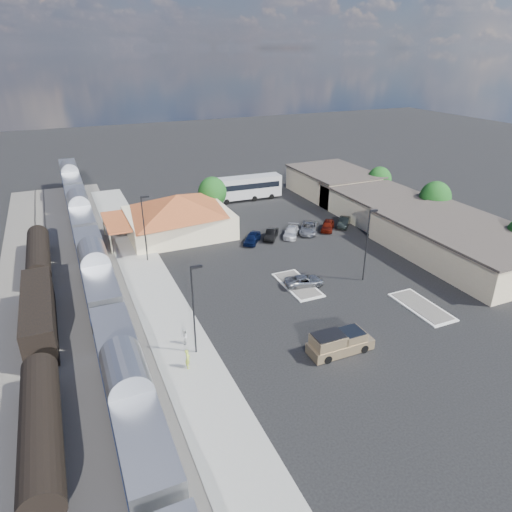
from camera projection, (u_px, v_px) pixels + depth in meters
name	position (u px, v px, depth m)	size (l,w,h in m)	color
ground	(275.00, 300.00, 51.39)	(280.00, 280.00, 0.00)	black
railbed	(72.00, 305.00, 50.32)	(16.00, 100.00, 0.12)	#4C4944
platform	(157.00, 296.00, 51.95)	(5.50, 92.00, 0.18)	gray
passenger_train	(97.00, 279.00, 49.85)	(3.00, 104.00, 5.55)	silver
freight_cars	(39.00, 315.00, 44.81)	(2.80, 46.00, 4.00)	black
station_depot	(178.00, 214.00, 68.40)	(18.35, 12.24, 6.20)	beige
buildings_east	(394.00, 211.00, 72.61)	(14.40, 51.40, 4.80)	#C6B28C
traffic_island_south	(297.00, 285.00, 54.48)	(3.30, 7.50, 0.21)	silver
traffic_island_north	(422.00, 307.00, 49.83)	(3.30, 7.50, 0.21)	silver
lamp_plat_s	(194.00, 304.00, 40.18)	(1.08, 0.25, 9.00)	black
lamp_plat_n	(144.00, 224.00, 58.49)	(1.08, 0.25, 9.00)	black
lamp_lot	(368.00, 240.00, 53.61)	(1.08, 0.25, 9.00)	black
tree_east_b	(435.00, 198.00, 72.10)	(4.94, 4.94, 6.96)	#382314
tree_east_c	(379.00, 180.00, 83.95)	(4.41, 4.41, 6.21)	#382314
tree_depot	(212.00, 192.00, 75.79)	(4.71, 4.71, 6.63)	#382314
pickup_truck	(340.00, 342.00, 42.23)	(6.18, 2.34, 2.14)	tan
suv	(304.00, 281.00, 54.13)	(2.20, 4.78, 1.33)	#92959A
coach_bus	(245.00, 187.00, 84.21)	(13.73, 3.55, 4.37)	white
person_a	(188.00, 359.00, 39.86)	(0.68, 0.44, 1.85)	#ADC53D
person_b	(184.00, 337.00, 43.13)	(0.79, 0.61, 1.62)	silver
parked_car_a	(252.00, 238.00, 66.13)	(1.78, 4.43, 1.51)	#0C173C
parked_car_b	(271.00, 234.00, 67.57)	(1.51, 4.32, 1.42)	black
parked_car_c	(291.00, 232.00, 68.50)	(1.94, 4.76, 1.38)	white
parked_car_d	(309.00, 228.00, 69.90)	(2.50, 5.43, 1.51)	gray
parked_car_e	(328.00, 226.00, 70.83)	(1.76, 4.37, 1.49)	#65150B
parked_car_f	(344.00, 222.00, 72.26)	(1.55, 4.44, 1.46)	black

